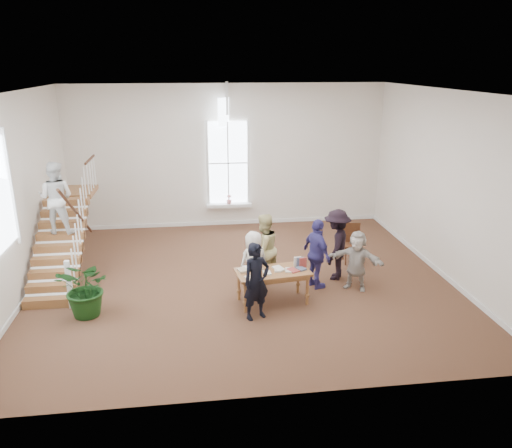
{
  "coord_description": "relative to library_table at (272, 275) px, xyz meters",
  "views": [
    {
      "loc": [
        -1.13,
        -11.17,
        5.12
      ],
      "look_at": [
        0.37,
        0.4,
        1.31
      ],
      "focal_mm": 35.0,
      "sensor_mm": 36.0,
      "label": 1
    }
  ],
  "objects": [
    {
      "name": "staircase",
      "position": [
        -4.86,
        2.0,
        0.95
      ],
      "size": [
        1.1,
        4.1,
        2.92
      ],
      "color": "brown",
      "rests_on": "ground"
    },
    {
      "name": "ground",
      "position": [
        -0.52,
        1.26,
        -0.67
      ],
      "size": [
        10.0,
        10.0,
        0.0
      ],
      "primitive_type": "plane",
      "color": "#4A2C1D",
      "rests_on": "ground"
    },
    {
      "name": "elderly_woman",
      "position": [
        -0.34,
        0.6,
        0.07
      ],
      "size": [
        0.84,
        0.7,
        1.47
      ],
      "primitive_type": "imported",
      "rotation": [
        0.0,
        0.0,
        3.53
      ],
      "color": "silver",
      "rests_on": "ground"
    },
    {
      "name": "person_yellow",
      "position": [
        -0.04,
        1.1,
        0.19
      ],
      "size": [
        1.05,
        1.0,
        1.72
      ],
      "primitive_type": "imported",
      "rotation": [
        0.0,
        0.0,
        3.72
      ],
      "color": "#CBC17F",
      "rests_on": "ground"
    },
    {
      "name": "floor_plant",
      "position": [
        -3.92,
        -0.11,
        -0.03
      ],
      "size": [
        1.45,
        1.38,
        1.27
      ],
      "primitive_type": "imported",
      "rotation": [
        0.0,
        0.0,
        -0.43
      ],
      "color": "#133811",
      "rests_on": "ground"
    },
    {
      "name": "woman_cluster_c",
      "position": [
        2.06,
        0.45,
        0.05
      ],
      "size": [
        1.34,
        1.07,
        1.43
      ],
      "primitive_type": "imported",
      "rotation": [
        0.0,
        0.0,
        5.71
      ],
      "color": "beige",
      "rests_on": "ground"
    },
    {
      "name": "woman_cluster_a",
      "position": [
        1.16,
        0.65,
        0.17
      ],
      "size": [
        0.72,
        1.07,
        1.68
      ],
      "primitive_type": "imported",
      "rotation": [
        0.0,
        0.0,
        1.92
      ],
      "color": "#3E3683",
      "rests_on": "ground"
    },
    {
      "name": "library_table",
      "position": [
        0.0,
        0.0,
        0.0
      ],
      "size": [
        1.7,
        1.01,
        0.81
      ],
      "rotation": [
        0.0,
        0.0,
        0.13
      ],
      "color": "brown",
      "rests_on": "ground"
    },
    {
      "name": "police_officer",
      "position": [
        -0.44,
        -0.65,
        0.16
      ],
      "size": [
        0.71,
        0.61,
        1.65
      ],
      "primitive_type": "imported",
      "rotation": [
        0.0,
        0.0,
        0.43
      ],
      "color": "black",
      "rests_on": "ground"
    },
    {
      "name": "side_chair",
      "position": [
        2.48,
        2.1,
        -0.07
      ],
      "size": [
        0.51,
        0.51,
        1.06
      ],
      "rotation": [
        0.0,
        0.0,
        -0.12
      ],
      "color": "#39190F",
      "rests_on": "ground"
    },
    {
      "name": "woman_cluster_b",
      "position": [
        1.76,
        1.1,
        0.21
      ],
      "size": [
        1.1,
        1.31,
        1.76
      ],
      "primitive_type": "imported",
      "rotation": [
        0.0,
        0.0,
        4.23
      ],
      "color": "black",
      "rests_on": "ground"
    },
    {
      "name": "room_shell",
      "position": [
        -0.52,
        5.65,
        -0.27
      ],
      "size": [
        10.49,
        10.0,
        10.0
      ],
      "color": "silver",
      "rests_on": "ground"
    }
  ]
}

